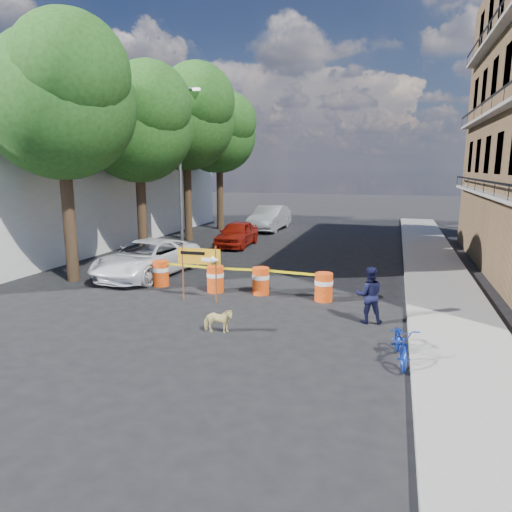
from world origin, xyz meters
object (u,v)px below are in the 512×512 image
Objects in this scene: barrel_far_right at (324,286)px; bicycle at (402,325)px; detour_sign at (204,261)px; dog at (218,321)px; barrel_mid_right at (261,280)px; suv_white at (147,258)px; sedan_silver at (270,218)px; barrel_mid_left at (215,278)px; pedestrian at (369,295)px; sedan_red at (237,234)px; barrel_far_left at (161,273)px.

bicycle reaches higher than barrel_far_right.
detour_sign is 2.98m from dog.
suv_white is at bearing 166.01° from barrel_mid_right.
suv_white is 1.00× the size of sedan_silver.
barrel_mid_left is 5.40m from pedestrian.
barrel_far_right is 4.21m from dog.
barrel_far_right is at bearing -4.45° from barrel_mid_right.
bicycle is at bearing -58.77° from sedan_red.
barrel_mid_left is at bearing 93.45° from detour_sign.
dog is at bearing -120.41° from barrel_far_right.
suv_white is (-4.95, 1.23, 0.22)m from barrel_mid_right.
bicycle is 0.34× the size of suv_white.
detour_sign is 0.36× the size of sedan_silver.
barrel_far_right is 3.83m from detour_sign.
pedestrian is at bearing -8.11° from detour_sign.
sedan_red is at bearing 87.49° from suv_white.
barrel_mid_right reaches higher than dog.
barrel_far_right is 0.58× the size of pedestrian.
sedan_silver is at bearing 88.36° from sedan_red.
detour_sign reaches higher than sedan_red.
bicycle is 10.85m from suv_white.
barrel_far_right is 0.23× the size of sedan_red.
barrel_mid_left is 0.58× the size of pedestrian.
sedan_red is (-8.26, 12.85, -0.17)m from bicycle.
barrel_mid_left is 0.18× the size of sedan_silver.
bicycle is (2.30, -4.09, 0.37)m from barrel_far_right.
bicycle is at bearing 98.02° from pedestrian.
bicycle is 0.34× the size of sedan_silver.
dog is at bearing -39.59° from suv_white.
barrel_mid_right is at bearing -38.28° from pedestrian.
barrel_far_left and barrel_mid_right have the same top height.
barrel_mid_left is 1.16× the size of dog.
barrel_far_left is at bearing -38.32° from suv_white.
suv_white is at bearing 168.81° from barrel_far_right.
detour_sign is 6.53m from bicycle.
barrel_mid_right is at bearing 175.55° from barrel_far_right.
detour_sign reaches higher than barrel_far_left.
barrel_far_right is (3.66, 0.02, 0.00)m from barrel_mid_left.
dog is (-3.60, -1.94, -0.45)m from pedestrian.
pedestrian is 0.40× the size of sedan_red.
bicycle reaches higher than dog.
sedan_silver is at bearing 95.79° from detour_sign.
suv_white is at bearing 141.16° from detour_sign.
detour_sign is at bearing -31.20° from barrel_far_left.
pedestrian is (5.13, -1.67, 0.31)m from barrel_mid_left.
sedan_red is at bearing -88.53° from sedan_silver.
detour_sign is 5.06m from pedestrian.
barrel_far_right is at bearing 112.74° from bicycle.
pedestrian reaches higher than sedan_red.
sedan_red is at bearing 124.26° from barrel_far_right.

